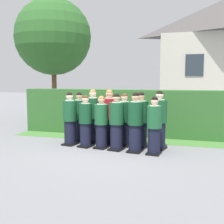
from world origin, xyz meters
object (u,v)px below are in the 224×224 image
Objects in this scene: student_front_row_1 at (86,122)px; student_front_row_4 at (135,124)px; student_front_row_5 at (154,127)px; student_in_red_blazer at (109,118)px; student_rear_row_0 at (80,118)px; student_front_row_0 at (70,120)px; student_front_row_2 at (101,123)px; student_rear_row_3 at (124,121)px; student_rear_row_5 at (159,121)px; student_rear_row_4 at (141,121)px; student_rear_row_1 at (93,117)px; student_front_row_3 at (117,123)px.

student_front_row_4 is (1.54, -0.18, 0.05)m from student_front_row_1.
student_front_row_5 is 0.92× the size of student_in_red_blazer.
student_front_row_4 reaches higher than student_rear_row_0.
student_front_row_4 is 0.55m from student_front_row_5.
student_front_row_2 is (1.06, -0.13, -0.04)m from student_front_row_0.
student_front_row_1 is at bearing 172.37° from student_front_row_5.
student_in_red_blazer is (1.05, -0.13, 0.05)m from student_rear_row_0.
student_rear_row_3 reaches higher than student_front_row_1.
student_rear_row_5 reaches higher than student_front_row_2.
student_rear_row_0 is 0.97× the size of student_rear_row_4.
student_front_row_5 is at bearing -22.97° from student_rear_row_1.
student_rear_row_4 is (0.05, 0.53, -0.01)m from student_front_row_4.
student_front_row_5 is at bearing -8.30° from student_front_row_0.
student_front_row_0 reaches higher than student_rear_row_0.
student_front_row_5 is 0.98× the size of student_rear_row_0.
student_front_row_3 is 1.11m from student_front_row_5.
student_rear_row_1 reaches higher than student_front_row_4.
student_front_row_0 is at bearing 172.85° from student_front_row_2.
student_rear_row_3 is (0.09, 0.54, -0.01)m from student_front_row_3.
student_rear_row_1 reaches higher than student_front_row_1.
student_front_row_2 is 0.57m from student_in_red_blazer.
student_rear_row_3 is at bearing 173.93° from student_rear_row_5.
student_front_row_0 is 0.96× the size of student_rear_row_1.
student_rear_row_1 is at bearing 153.15° from student_front_row_4.
student_rear_row_1 is (-1.53, 0.78, 0.02)m from student_front_row_4.
student_front_row_1 is 0.91× the size of student_rear_row_5.
student_front_row_4 is at bearing -52.89° from student_rear_row_3.
student_rear_row_0 is at bearing 152.23° from student_front_row_3.
student_front_row_2 is 0.94× the size of student_rear_row_4.
student_rear_row_1 is 1.61m from student_rear_row_4.
student_in_red_blazer is 0.52m from student_rear_row_3.
student_front_row_2 is at bearing -3.11° from student_front_row_1.
student_in_red_blazer is 1.57m from student_rear_row_5.
student_front_row_3 is 1.01× the size of student_rear_row_3.
student_rear_row_5 is (1.63, 0.35, 0.08)m from student_front_row_2.
student_rear_row_0 is at bearing 159.75° from student_front_row_5.
student_front_row_3 is 1.22m from student_rear_row_5.
student_rear_row_3 is (0.51, -0.10, -0.05)m from student_in_red_blazer.
student_rear_row_3 is 0.97× the size of student_rear_row_4.
student_front_row_4 is 1.01× the size of student_rear_row_4.
student_rear_row_3 is at bearing 127.11° from student_front_row_4.
student_rear_row_4 reaches higher than student_front_row_0.
student_rear_row_3 is at bearing 80.38° from student_front_row_3.
student_rear_row_1 reaches higher than student_rear_row_5.
student_front_row_0 is 1.00× the size of student_front_row_3.
student_front_row_1 is at bearing 173.44° from student_front_row_4.
student_front_row_1 is 2.10m from student_front_row_5.
student_front_row_5 is 0.92× the size of student_rear_row_5.
student_rear_row_5 is at bearing -7.32° from student_rear_row_1.
student_rear_row_3 is 0.94× the size of student_rear_row_5.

